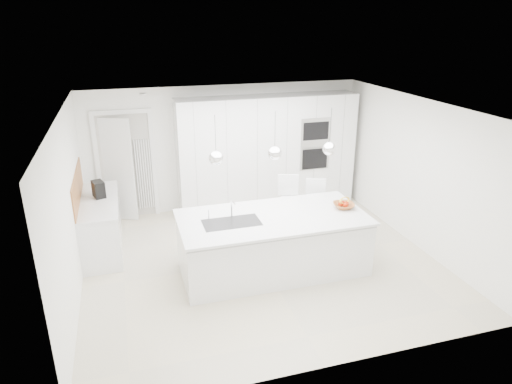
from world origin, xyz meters
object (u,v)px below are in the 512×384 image
object	(u,v)px
espresso_machine	(99,189)
fruit_bowl	(344,206)
bar_stool_left	(290,209)
bar_stool_right	(318,211)
island_base	(273,245)

from	to	relation	value
espresso_machine	fruit_bowl	bearing A→B (deg)	-40.64
fruit_bowl	espresso_machine	xyz separation A→B (m)	(-3.70, 1.59, 0.10)
bar_stool_left	bar_stool_right	xyz separation A→B (m)	(0.45, -0.17, -0.03)
bar_stool_left	fruit_bowl	bearing A→B (deg)	-44.46
island_base	bar_stool_right	world-z (taller)	bar_stool_right
fruit_bowl	bar_stool_left	bearing A→B (deg)	119.66
espresso_machine	bar_stool_right	xyz separation A→B (m)	(3.62, -0.83, -0.49)
fruit_bowl	bar_stool_left	distance (m)	1.14
bar_stool_left	bar_stool_right	distance (m)	0.48
bar_stool_right	espresso_machine	bearing A→B (deg)	-171.95
island_base	espresso_machine	distance (m)	3.07
fruit_bowl	bar_stool_left	size ratio (longest dim) A/B	0.29
espresso_machine	bar_stool_right	world-z (taller)	espresso_machine
fruit_bowl	island_base	bearing A→B (deg)	-178.32
island_base	espresso_machine	world-z (taller)	espresso_machine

